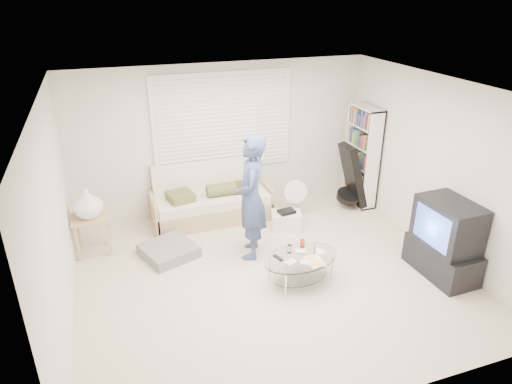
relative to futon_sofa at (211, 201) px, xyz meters
name	(u,v)px	position (x,y,z in m)	size (l,w,h in m)	color
ground	(270,275)	(0.33, -1.87, -0.31)	(5.00, 5.00, 0.00)	beige
room_shell	(259,150)	(0.33, -1.39, 1.32)	(5.02, 4.52, 2.51)	beige
window_blinds	(223,122)	(0.33, 0.33, 1.24)	(2.32, 0.08, 1.62)	silver
futon_sofa	(211,201)	(0.00, 0.00, 0.00)	(1.95, 0.79, 0.95)	tan
grey_floor_pillow	(169,250)	(-0.88, -0.92, -0.24)	(0.69, 0.69, 0.16)	slate
side_table	(88,206)	(-1.89, -0.48, 0.45)	(0.52, 0.42, 1.03)	tan
bookshelf	(362,156)	(2.66, -0.23, 0.56)	(0.28, 0.74, 1.75)	white
guitar_case	(352,180)	(2.40, -0.39, 0.20)	(0.48, 0.43, 1.14)	black
floor_fan	(294,195)	(1.34, -0.35, 0.07)	(0.40, 0.26, 0.65)	white
storage_bin	(286,220)	(1.04, -0.73, -0.17)	(0.54, 0.45, 0.32)	white
tv_unit	(445,240)	(2.53, -2.59, 0.20)	(0.56, 0.99, 1.07)	black
coffee_table	(301,262)	(0.65, -2.16, 0.00)	(1.12, 0.81, 0.51)	silver
standing_person	(251,198)	(0.27, -1.27, 0.59)	(0.66, 0.43, 1.80)	navy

